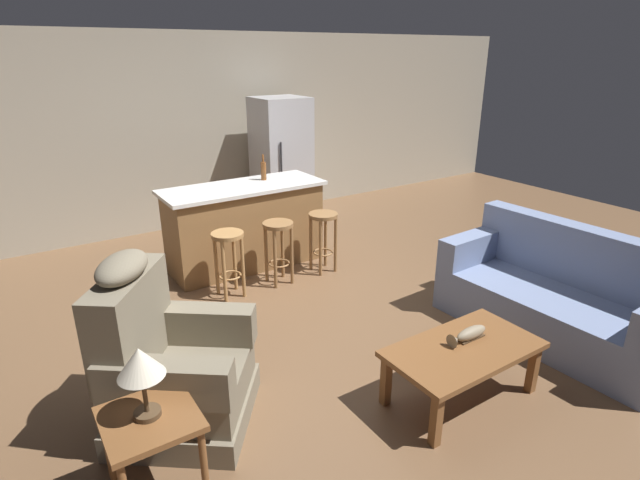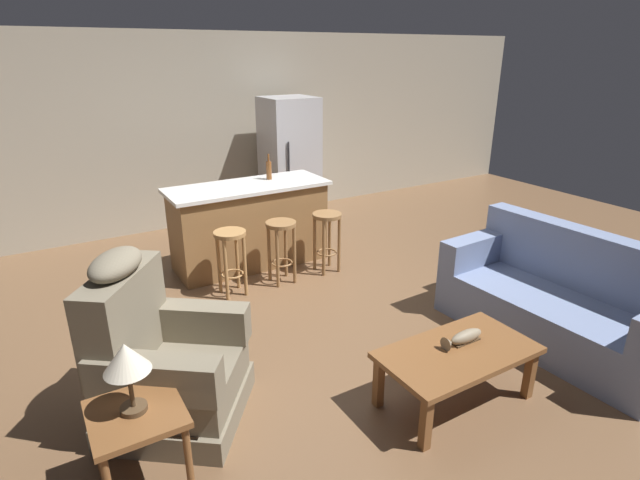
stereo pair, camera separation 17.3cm
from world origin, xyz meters
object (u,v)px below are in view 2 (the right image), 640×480
(couch, at_px, (560,303))
(refrigerator, at_px, (290,161))
(recliner_near_lamp, at_px, (163,362))
(bar_stool_middle, at_px, (281,241))
(end_table, at_px, (138,426))
(bar_stool_left, at_px, (231,251))
(bar_stool_right, at_px, (327,231))
(table_lamp, at_px, (126,361))
(fish_figurine, at_px, (463,338))
(kitchen_island, at_px, (250,225))
(bottle_tall_green, at_px, (269,170))
(coffee_table, at_px, (457,357))

(couch, relative_size, refrigerator, 1.10)
(recliner_near_lamp, distance_m, bar_stool_middle, 2.22)
(couch, bearing_deg, end_table, -5.21)
(bar_stool_left, distance_m, refrigerator, 2.49)
(bar_stool_middle, xyz_separation_m, bar_stool_right, (0.56, 0.00, 0.00))
(couch, distance_m, table_lamp, 3.47)
(bar_stool_right, bearing_deg, bar_stool_middle, 180.00)
(fish_figurine, distance_m, kitchen_island, 2.99)
(recliner_near_lamp, relative_size, refrigerator, 0.68)
(table_lamp, height_order, kitchen_island, table_lamp)
(fish_figurine, height_order, bar_stool_left, bar_stool_left)
(couch, height_order, kitchen_island, kitchen_island)
(end_table, height_order, bar_stool_right, bar_stool_right)
(end_table, height_order, table_lamp, table_lamp)
(table_lamp, height_order, bar_stool_right, table_lamp)
(table_lamp, bearing_deg, bar_stool_middle, 47.22)
(recliner_near_lamp, bearing_deg, bar_stool_middle, 79.62)
(kitchen_island, relative_size, bottle_tall_green, 6.09)
(fish_figurine, bearing_deg, bottle_tall_green, 90.18)
(coffee_table, relative_size, bar_stool_left, 1.62)
(bar_stool_left, bearing_deg, table_lamp, -123.12)
(coffee_table, bearing_deg, fish_figurine, 28.56)
(bar_stool_left, bearing_deg, couch, -47.08)
(recliner_near_lamp, height_order, bottle_tall_green, bottle_tall_green)
(fish_figurine, distance_m, bottle_tall_green, 3.13)
(fish_figurine, xyz_separation_m, recliner_near_lamp, (-1.87, 0.85, -0.04))
(bar_stool_right, bearing_deg, kitchen_island, 135.97)
(bar_stool_right, distance_m, refrigerator, 1.94)
(bar_stool_left, bearing_deg, coffee_table, -73.36)
(end_table, bearing_deg, refrigerator, 52.69)
(fish_figurine, height_order, bottle_tall_green, bottle_tall_green)
(recliner_near_lamp, xyz_separation_m, end_table, (-0.28, -0.58, 0.04))
(fish_figurine, bearing_deg, refrigerator, 78.75)
(table_lamp, xyz_separation_m, bar_stool_middle, (1.91, 2.07, -0.40))
(bar_stool_right, height_order, refrigerator, refrigerator)
(coffee_table, bearing_deg, bottle_tall_green, 88.58)
(couch, height_order, refrigerator, refrigerator)
(fish_figurine, relative_size, recliner_near_lamp, 0.28)
(refrigerator, bearing_deg, recliner_near_lamp, -129.06)
(bar_stool_right, distance_m, bottle_tall_green, 1.00)
(table_lamp, bearing_deg, bar_stool_left, 56.88)
(bar_stool_left, bearing_deg, recliner_near_lamp, -125.49)
(kitchen_island, relative_size, bar_stool_right, 2.65)
(recliner_near_lamp, height_order, bar_stool_left, recliner_near_lamp)
(coffee_table, relative_size, couch, 0.57)
(fish_figurine, xyz_separation_m, bottle_tall_green, (-0.01, 3.08, 0.60))
(bottle_tall_green, bearing_deg, fish_figurine, -89.82)
(bar_stool_right, bearing_deg, coffee_table, -99.82)
(table_lamp, relative_size, refrigerator, 0.23)
(fish_figurine, bearing_deg, bar_stool_right, 82.07)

